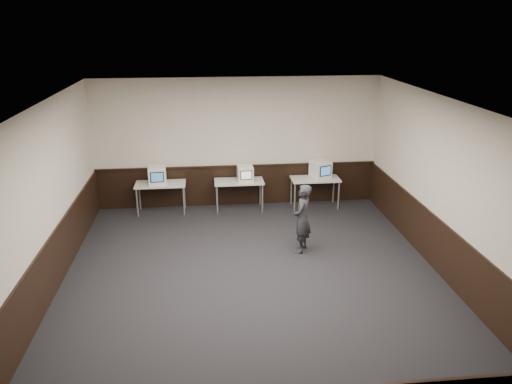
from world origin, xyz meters
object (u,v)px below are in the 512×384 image
at_px(desk_right, 315,181).
at_px(desk_center, 239,183).
at_px(person, 302,219).
at_px(emac_center, 245,174).
at_px(emac_right, 321,169).
at_px(desk_left, 161,186).
at_px(emac_left, 157,175).

bearing_deg(desk_right, desk_center, 180.00).
relative_size(desk_center, person, 0.84).
xyz_separation_m(desk_right, emac_center, (-1.75, -0.03, 0.26)).
distance_m(emac_center, emac_right, 1.88).
xyz_separation_m(desk_left, desk_center, (1.90, 0.00, 0.00)).
relative_size(desk_left, desk_center, 1.00).
bearing_deg(desk_left, desk_center, 0.00).
xyz_separation_m(emac_center, emac_right, (1.88, 0.07, 0.02)).
bearing_deg(person, desk_left, -104.81).
distance_m(desk_right, emac_left, 3.87).
height_order(desk_right, emac_center, emac_center).
height_order(desk_left, desk_right, same).
bearing_deg(desk_center, desk_left, 180.00).
bearing_deg(emac_right, desk_left, 160.56).
bearing_deg(emac_left, emac_right, -2.91).
height_order(desk_left, emac_center, emac_center).
bearing_deg(desk_left, emac_right, 0.55).
bearing_deg(desk_center, person, -66.00).
height_order(desk_center, person, person).
bearing_deg(emac_right, desk_center, 161.07).
distance_m(desk_right, emac_right, 0.32).
height_order(emac_left, emac_center, emac_left).
xyz_separation_m(emac_left, emac_center, (2.11, -0.01, -0.02)).
xyz_separation_m(desk_center, desk_right, (1.90, 0.00, 0.00)).
distance_m(emac_left, emac_right, 3.99).
bearing_deg(emac_center, emac_right, -0.46).
distance_m(desk_center, emac_center, 0.30).
bearing_deg(desk_left, emac_left, -159.11).
distance_m(desk_center, desk_right, 1.90).
height_order(emac_left, person, person).
height_order(desk_left, desk_center, same).
relative_size(desk_right, emac_right, 2.13).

